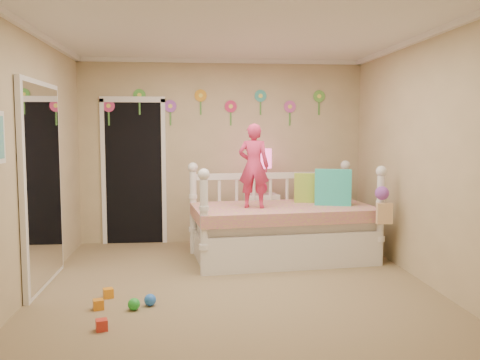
{
  "coord_description": "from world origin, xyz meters",
  "views": [
    {
      "loc": [
        -0.44,
        -5.12,
        1.61
      ],
      "look_at": [
        0.1,
        0.6,
        1.05
      ],
      "focal_mm": 38.66,
      "sensor_mm": 36.0,
      "label": 1
    }
  ],
  "objects": [
    {
      "name": "floor",
      "position": [
        0.0,
        0.0,
        0.0
      ],
      "size": [
        4.0,
        4.5,
        0.01
      ],
      "primitive_type": "cube",
      "color": "#7F684C",
      "rests_on": "ground"
    },
    {
      "name": "ceiling",
      "position": [
        0.0,
        0.0,
        2.6
      ],
      "size": [
        4.0,
        4.5,
        0.01
      ],
      "primitive_type": "cube",
      "color": "white",
      "rests_on": "floor"
    },
    {
      "name": "back_wall",
      "position": [
        0.0,
        2.25,
        1.3
      ],
      "size": [
        4.0,
        0.01,
        2.6
      ],
      "primitive_type": "cube",
      "color": "tan",
      "rests_on": "floor"
    },
    {
      "name": "left_wall",
      "position": [
        -2.0,
        0.0,
        1.3
      ],
      "size": [
        0.01,
        4.5,
        2.6
      ],
      "primitive_type": "cube",
      "color": "tan",
      "rests_on": "floor"
    },
    {
      "name": "right_wall",
      "position": [
        2.0,
        0.0,
        1.3
      ],
      "size": [
        0.01,
        4.5,
        2.6
      ],
      "primitive_type": "cube",
      "color": "tan",
      "rests_on": "floor"
    },
    {
      "name": "crown_molding",
      "position": [
        0.0,
        0.0,
        2.57
      ],
      "size": [
        4.0,
        4.5,
        0.06
      ],
      "primitive_type": null,
      "color": "white",
      "rests_on": "ceiling"
    },
    {
      "name": "daybed",
      "position": [
        0.68,
        1.14,
        0.6
      ],
      "size": [
        2.34,
        1.44,
        1.21
      ],
      "primitive_type": null,
      "rotation": [
        0.0,
        0.0,
        0.11
      ],
      "color": "white",
      "rests_on": "floor"
    },
    {
      "name": "pillow_turquoise",
      "position": [
        1.32,
        1.14,
        0.9
      ],
      "size": [
        0.47,
        0.27,
        0.45
      ],
      "primitive_type": "cube",
      "rotation": [
        0.0,
        0.0,
        -0.28
      ],
      "color": "#28CCB2",
      "rests_on": "daybed"
    },
    {
      "name": "pillow_lime",
      "position": [
        1.08,
        1.42,
        0.86
      ],
      "size": [
        0.42,
        0.21,
        0.38
      ],
      "primitive_type": "cube",
      "rotation": [
        0.0,
        0.0,
        -0.18
      ],
      "color": "#A1C73C",
      "rests_on": "daybed"
    },
    {
      "name": "child",
      "position": [
        0.3,
        1.0,
        1.18
      ],
      "size": [
        0.42,
        0.33,
        1.01
      ],
      "primitive_type": "imported",
      "rotation": [
        0.0,
        0.0,
        2.87
      ],
      "color": "#D93160",
      "rests_on": "daybed"
    },
    {
      "name": "nightstand",
      "position": [
        0.51,
        1.86,
        0.37
      ],
      "size": [
        0.48,
        0.39,
        0.73
      ],
      "primitive_type": "cube",
      "rotation": [
        0.0,
        0.0,
        0.15
      ],
      "color": "white",
      "rests_on": "floor"
    },
    {
      "name": "table_lamp",
      "position": [
        0.51,
        1.86,
        1.14
      ],
      "size": [
        0.28,
        0.28,
        0.62
      ],
      "color": "#ED1F5B",
      "rests_on": "nightstand"
    },
    {
      "name": "closet_doorway",
      "position": [
        -1.25,
        2.23,
        1.03
      ],
      "size": [
        0.9,
        0.04,
        2.07
      ],
      "primitive_type": "cube",
      "color": "black",
      "rests_on": "back_wall"
    },
    {
      "name": "flower_decals",
      "position": [
        -0.09,
        2.24,
        1.94
      ],
      "size": [
        3.4,
        0.02,
        0.5
      ],
      "primitive_type": null,
      "color": "#B2668C",
      "rests_on": "back_wall"
    },
    {
      "name": "mirror_closet",
      "position": [
        -1.96,
        0.3,
        1.05
      ],
      "size": [
        0.07,
        1.3,
        2.1
      ],
      "primitive_type": "cube",
      "color": "white",
      "rests_on": "left_wall"
    },
    {
      "name": "hanging_bag",
      "position": [
        1.74,
        0.56,
        0.73
      ],
      "size": [
        0.2,
        0.16,
        0.36
      ],
      "primitive_type": null,
      "color": "beige",
      "rests_on": "daybed"
    },
    {
      "name": "toy_scatter",
      "position": [
        -1.11,
        -0.54,
        0.06
      ],
      "size": [
        1.19,
        1.49,
        0.11
      ],
      "primitive_type": null,
      "rotation": [
        0.0,
        0.0,
        -0.34
      ],
      "color": "#996666",
      "rests_on": "floor"
    }
  ]
}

